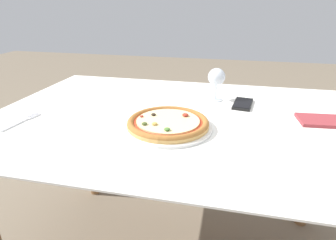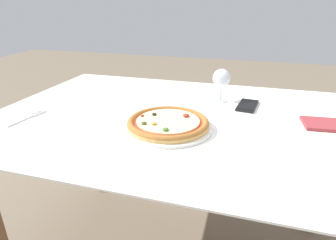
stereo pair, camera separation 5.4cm
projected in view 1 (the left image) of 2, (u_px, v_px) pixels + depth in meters
name	position (u px, v px, depth m)	size (l,w,h in m)	color
dining_table	(181.00, 135.00, 1.07)	(1.43, 0.96, 0.72)	brown
pizza_plate	(168.00, 124.00, 0.93)	(0.30, 0.30, 0.04)	white
fork	(22.00, 121.00, 0.99)	(0.04, 0.17, 0.00)	silver
wine_glass_far_left	(217.00, 78.00, 1.17)	(0.07, 0.07, 0.14)	silver
cell_phone	(243.00, 104.00, 1.15)	(0.09, 0.15, 0.01)	black
napkin_folded	(321.00, 121.00, 0.99)	(0.16, 0.12, 0.01)	#933338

